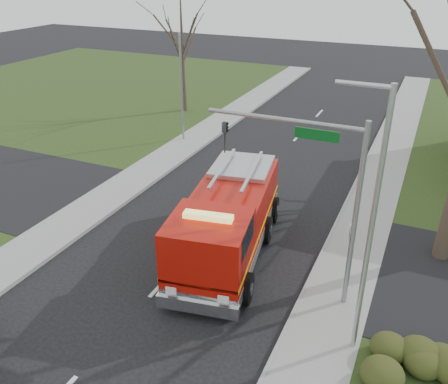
% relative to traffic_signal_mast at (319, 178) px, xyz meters
% --- Properties ---
extents(ground, '(120.00, 120.00, 0.00)m').
position_rel_traffic_signal_mast_xyz_m(ground, '(-5.21, -1.50, -4.71)').
color(ground, black).
rests_on(ground, ground).
extents(sidewalk_right, '(2.40, 80.00, 0.15)m').
position_rel_traffic_signal_mast_xyz_m(sidewalk_right, '(0.99, -1.50, -4.63)').
color(sidewalk_right, gray).
rests_on(sidewalk_right, ground).
extents(sidewalk_left, '(2.40, 80.00, 0.15)m').
position_rel_traffic_signal_mast_xyz_m(sidewalk_left, '(-11.41, -1.50, -4.63)').
color(sidewalk_left, gray).
rests_on(sidewalk_left, ground).
extents(hedge_corner, '(2.80, 2.00, 0.90)m').
position_rel_traffic_signal_mast_xyz_m(hedge_corner, '(3.79, -2.50, -4.13)').
color(hedge_corner, '#2C3513').
rests_on(hedge_corner, lawn_right).
extents(bare_tree_left, '(4.50, 4.50, 9.00)m').
position_rel_traffic_signal_mast_xyz_m(bare_tree_left, '(-15.21, 18.50, 0.86)').
color(bare_tree_left, '#33281E').
rests_on(bare_tree_left, ground).
extents(traffic_signal_mast, '(5.29, 0.18, 6.80)m').
position_rel_traffic_signal_mast_xyz_m(traffic_signal_mast, '(0.00, 0.00, 0.00)').
color(traffic_signal_mast, gray).
rests_on(traffic_signal_mast, ground).
extents(streetlight_pole, '(1.48, 0.16, 8.40)m').
position_rel_traffic_signal_mast_xyz_m(streetlight_pole, '(1.93, -2.00, -0.16)').
color(streetlight_pole, '#B7BABF').
rests_on(streetlight_pole, ground).
extents(utility_pole_far, '(0.14, 0.14, 7.00)m').
position_rel_traffic_signal_mast_xyz_m(utility_pole_far, '(-12.01, 12.50, -1.21)').
color(utility_pole_far, gray).
rests_on(utility_pole_far, ground).
extents(fire_engine, '(4.34, 8.68, 3.35)m').
position_rel_traffic_signal_mast_xyz_m(fire_engine, '(-3.76, 1.16, -3.19)').
color(fire_engine, '#AE1008').
rests_on(fire_engine, ground).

